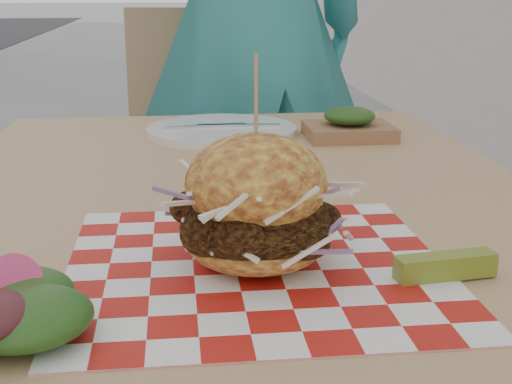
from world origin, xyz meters
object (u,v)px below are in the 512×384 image
(patio_chair, at_px, (212,160))
(sandwich, at_px, (256,210))
(patio_table, at_px, (243,255))
(diner, at_px, (251,22))

(patio_chair, distance_m, sandwich, 1.27)
(patio_table, height_order, patio_chair, patio_chair)
(diner, bearing_deg, sandwich, 69.06)
(diner, bearing_deg, patio_chair, -63.97)
(diner, xyz_separation_m, patio_table, (-0.11, -0.91, -0.25))
(sandwich, bearing_deg, patio_chair, 88.91)
(diner, distance_m, patio_chair, 0.40)
(patio_chair, bearing_deg, diner, -40.96)
(patio_table, xyz_separation_m, sandwich, (-0.01, -0.23, 0.14))
(sandwich, bearing_deg, diner, 84.03)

